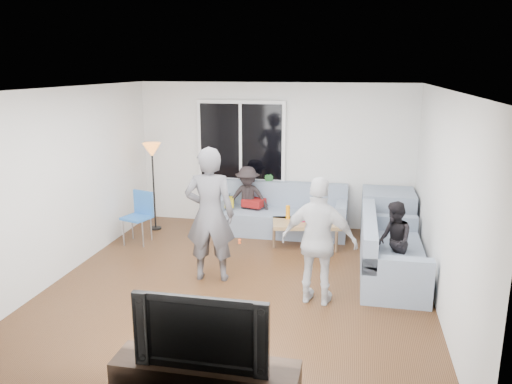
% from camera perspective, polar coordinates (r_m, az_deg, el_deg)
% --- Properties ---
extents(floor, '(5.00, 5.50, 0.04)m').
position_cam_1_polar(floor, '(6.87, -1.84, -10.67)').
color(floor, '#56351C').
rests_on(floor, ground).
extents(ceiling, '(5.00, 5.50, 0.04)m').
position_cam_1_polar(ceiling, '(6.24, -2.04, 11.89)').
color(ceiling, white).
rests_on(ceiling, ground).
extents(wall_back, '(5.00, 0.04, 2.60)m').
position_cam_1_polar(wall_back, '(9.09, 2.11, 4.22)').
color(wall_back, silver).
rests_on(wall_back, ground).
extents(wall_front, '(5.00, 0.04, 2.60)m').
position_cam_1_polar(wall_front, '(3.93, -11.45, -9.61)').
color(wall_front, silver).
rests_on(wall_front, ground).
extents(wall_left, '(0.04, 5.50, 2.60)m').
position_cam_1_polar(wall_left, '(7.42, -21.23, 1.00)').
color(wall_left, silver).
rests_on(wall_left, ground).
extents(wall_right, '(0.04, 5.50, 2.60)m').
position_cam_1_polar(wall_right, '(6.36, 20.76, -1.04)').
color(wall_right, silver).
rests_on(wall_right, ground).
extents(window_frame, '(1.62, 0.06, 1.47)m').
position_cam_1_polar(window_frame, '(9.09, -1.71, 5.82)').
color(window_frame, white).
rests_on(window_frame, wall_back).
extents(window_glass, '(1.50, 0.02, 1.35)m').
position_cam_1_polar(window_glass, '(9.05, -1.77, 5.78)').
color(window_glass, black).
rests_on(window_glass, window_frame).
extents(window_mullion, '(0.05, 0.03, 1.35)m').
position_cam_1_polar(window_mullion, '(9.04, -1.78, 5.77)').
color(window_mullion, white).
rests_on(window_mullion, window_frame).
extents(radiator, '(1.30, 0.12, 0.62)m').
position_cam_1_polar(radiator, '(9.31, -1.71, -1.79)').
color(radiator, silver).
rests_on(radiator, floor).
extents(potted_plant, '(0.24, 0.22, 0.37)m').
position_cam_1_polar(potted_plant, '(9.06, 1.38, 1.00)').
color(potted_plant, '#29662A').
rests_on(potted_plant, radiator).
extents(vase, '(0.16, 0.16, 0.16)m').
position_cam_1_polar(vase, '(9.26, -3.64, 0.59)').
color(vase, white).
rests_on(vase, radiator).
extents(sofa_back_section, '(2.30, 0.85, 0.85)m').
position_cam_1_polar(sofa_back_section, '(8.78, 2.81, -2.01)').
color(sofa_back_section, gray).
rests_on(sofa_back_section, floor).
extents(sofa_right_section, '(2.00, 0.85, 0.85)m').
position_cam_1_polar(sofa_right_section, '(7.22, 15.37, -6.13)').
color(sofa_right_section, gray).
rests_on(sofa_right_section, floor).
extents(sofa_corner, '(0.85, 0.85, 0.85)m').
position_cam_1_polar(sofa_corner, '(8.71, 14.79, -2.62)').
color(sofa_corner, gray).
rests_on(sofa_corner, floor).
extents(cushion_yellow, '(0.44, 0.39, 0.14)m').
position_cam_1_polar(cushion_yellow, '(8.94, -3.78, -1.16)').
color(cushion_yellow, gold).
rests_on(cushion_yellow, sofa_back_section).
extents(cushion_red, '(0.43, 0.38, 0.13)m').
position_cam_1_polar(cushion_red, '(8.89, -0.25, -1.21)').
color(cushion_red, maroon).
rests_on(cushion_red, sofa_back_section).
extents(coffee_table, '(1.19, 0.79, 0.40)m').
position_cam_1_polar(coffee_table, '(8.28, 5.78, -4.71)').
color(coffee_table, '#A4864F').
rests_on(coffee_table, floor).
extents(pitcher, '(0.17, 0.17, 0.17)m').
position_cam_1_polar(pitcher, '(8.22, 5.32, -2.74)').
color(pitcher, maroon).
rests_on(pitcher, coffee_table).
extents(side_chair, '(0.50, 0.50, 0.86)m').
position_cam_1_polar(side_chair, '(8.48, -13.47, -2.94)').
color(side_chair, '#2A66B8').
rests_on(side_chair, floor).
extents(floor_lamp, '(0.32, 0.32, 1.56)m').
position_cam_1_polar(floor_lamp, '(9.06, -11.62, 0.54)').
color(floor_lamp, orange).
rests_on(floor_lamp, floor).
extents(player_left, '(0.73, 0.52, 1.85)m').
position_cam_1_polar(player_left, '(6.76, -5.29, -2.59)').
color(player_left, '#4C4B51').
rests_on(player_left, floor).
extents(player_right, '(0.98, 0.52, 1.60)m').
position_cam_1_polar(player_right, '(6.13, 7.22, -5.65)').
color(player_right, silver).
rests_on(player_right, floor).
extents(spectator_right, '(0.52, 0.61, 1.10)m').
position_cam_1_polar(spectator_right, '(7.08, 15.49, -5.47)').
color(spectator_right, black).
rests_on(spectator_right, floor).
extents(spectator_back, '(0.79, 0.50, 1.16)m').
position_cam_1_polar(spectator_back, '(8.87, -0.98, -0.77)').
color(spectator_back, black).
rests_on(spectator_back, floor).
extents(television, '(1.13, 0.15, 0.65)m').
position_cam_1_polar(television, '(4.30, -5.92, -15.14)').
color(television, black).
rests_on(television, tv_console).
extents(bottle_e, '(0.07, 0.07, 0.19)m').
position_cam_1_polar(bottle_e, '(8.29, 8.26, -2.63)').
color(bottle_e, black).
rests_on(bottle_e, coffee_table).
extents(bottle_c, '(0.07, 0.07, 0.22)m').
position_cam_1_polar(bottle_c, '(8.30, 6.10, -2.41)').
color(bottle_c, black).
rests_on(bottle_c, coffee_table).
extents(bottle_a, '(0.07, 0.07, 0.23)m').
position_cam_1_polar(bottle_a, '(8.30, 3.66, -2.33)').
color(bottle_a, orange).
rests_on(bottle_a, coffee_table).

